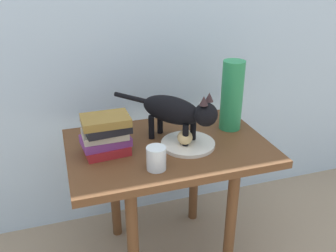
# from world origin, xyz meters

# --- Properties ---
(ground_plane) EXTENTS (6.00, 6.00, 0.00)m
(ground_plane) POSITION_xyz_m (0.00, 0.00, 0.00)
(ground_plane) COLOR gray
(side_table) EXTENTS (0.79, 0.53, 0.57)m
(side_table) POSITION_xyz_m (0.00, 0.00, 0.48)
(side_table) COLOR brown
(side_table) RESTS_ON ground
(plate) EXTENTS (0.21, 0.21, 0.01)m
(plate) POSITION_xyz_m (0.07, -0.03, 0.57)
(plate) COLOR silver
(plate) RESTS_ON side_table
(bread_roll) EXTENTS (0.09, 0.10, 0.05)m
(bread_roll) POSITION_xyz_m (0.06, -0.04, 0.61)
(bread_roll) COLOR #E0BC7A
(bread_roll) RESTS_ON plate
(cat) EXTENTS (0.33, 0.39, 0.23)m
(cat) POSITION_xyz_m (0.04, 0.01, 0.70)
(cat) COLOR black
(cat) RESTS_ON side_table
(book_stack) EXTENTS (0.19, 0.14, 0.15)m
(book_stack) POSITION_xyz_m (-0.24, 0.00, 0.65)
(book_stack) COLOR maroon
(book_stack) RESTS_ON side_table
(green_vase) EXTENTS (0.09, 0.09, 0.30)m
(green_vase) POSITION_xyz_m (0.30, 0.06, 0.72)
(green_vase) COLOR #288C51
(green_vase) RESTS_ON side_table
(candle_jar) EXTENTS (0.07, 0.07, 0.08)m
(candle_jar) POSITION_xyz_m (-0.10, -0.16, 0.61)
(candle_jar) COLOR silver
(candle_jar) RESTS_ON side_table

